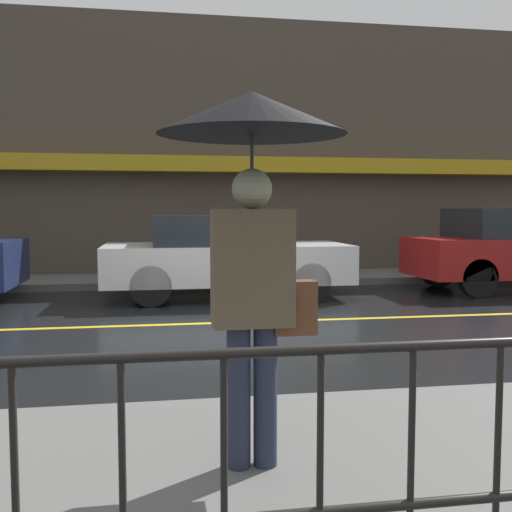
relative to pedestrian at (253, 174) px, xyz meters
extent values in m
plane|color=black|center=(0.47, 4.98, -1.77)|extent=(80.00, 80.00, 0.00)
cube|color=#60605E|center=(0.47, -0.20, -1.70)|extent=(28.00, 2.88, 0.14)
cube|color=#60605E|center=(0.47, 9.70, -1.70)|extent=(28.00, 1.96, 0.14)
cube|color=gold|center=(0.47, 4.98, -1.77)|extent=(25.20, 0.12, 0.01)
cube|color=#4C4238|center=(0.47, 10.83, 1.22)|extent=(28.00, 0.30, 5.99)
cube|color=#B79319|center=(0.47, 10.40, 0.83)|extent=(16.80, 0.55, 0.35)
cylinder|color=black|center=(0.47, -1.39, -0.64)|extent=(12.00, 0.04, 0.04)
cylinder|color=black|center=(0.47, -1.39, -1.19)|extent=(12.00, 0.04, 0.04)
cylinder|color=black|center=(-0.32, -1.39, -1.14)|extent=(0.02, 0.02, 0.99)
cylinder|color=black|center=(0.00, -1.39, -1.14)|extent=(0.02, 0.02, 0.99)
cylinder|color=black|center=(0.31, -1.39, -1.14)|extent=(0.02, 0.02, 0.99)
cylinder|color=black|center=(0.63, -1.39, -1.14)|extent=(0.02, 0.02, 0.99)
cylinder|color=#23283D|center=(-0.08, 0.00, -1.23)|extent=(0.13, 0.13, 0.80)
cylinder|color=#23283D|center=(0.07, 0.00, -1.23)|extent=(0.13, 0.13, 0.80)
cube|color=brown|center=(-0.01, 0.00, -0.51)|extent=(0.44, 0.26, 0.64)
sphere|color=gray|center=(-0.01, 0.00, -0.08)|extent=(0.22, 0.22, 0.22)
cylinder|color=#262628|center=(-0.01, 0.00, -0.15)|extent=(0.02, 0.02, 0.72)
cone|color=black|center=(-0.01, 0.00, 0.32)|extent=(1.03, 1.03, 0.23)
cube|color=brown|center=(0.23, 0.00, -0.74)|extent=(0.24, 0.12, 0.30)
cube|color=silver|center=(0.73, 7.43, -1.15)|extent=(4.32, 1.90, 0.67)
cube|color=#1E2328|center=(0.56, 7.43, -0.55)|extent=(2.25, 1.75, 0.52)
cylinder|color=black|center=(2.07, 8.27, -1.43)|extent=(0.68, 0.22, 0.68)
cylinder|color=black|center=(2.07, 6.59, -1.43)|extent=(0.68, 0.22, 0.68)
cylinder|color=black|center=(-0.61, 8.27, -1.43)|extent=(0.68, 0.22, 0.68)
cylinder|color=black|center=(-0.61, 6.59, -1.43)|extent=(0.68, 0.22, 0.68)
cube|color=#1E2328|center=(6.33, 7.43, -0.45)|extent=(2.20, 1.62, 0.56)
cylinder|color=black|center=(5.19, 8.20, -1.42)|extent=(0.70, 0.22, 0.70)
cylinder|color=black|center=(5.19, 6.66, -1.42)|extent=(0.70, 0.22, 0.70)
camera|label=1|loc=(-0.53, -3.22, -0.19)|focal=42.00mm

